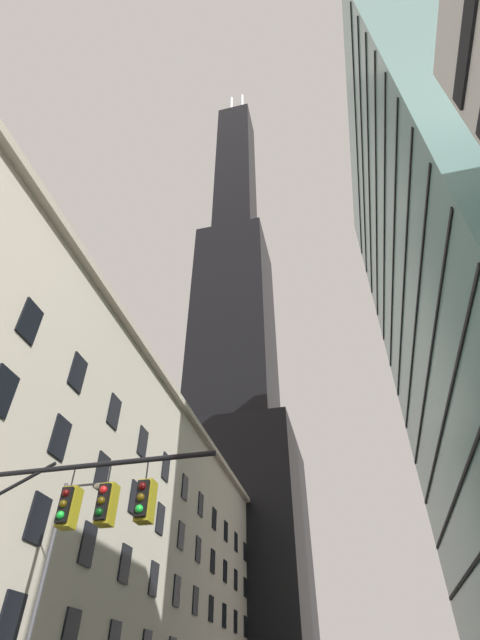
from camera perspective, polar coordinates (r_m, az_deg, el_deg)
The scene contains 4 objects.
station_building at distance 46.27m, azimuth -19.97°, elevation -24.43°, with size 18.59×74.03×24.40m.
dark_skyscraper at distance 96.79m, azimuth -0.76°, elevation -6.36°, with size 23.70×23.70×183.39m.
traffic_signal_mast at distance 13.76m, azimuth -22.62°, elevation -22.90°, with size 8.06×0.63×6.54m.
street_lamppost at distance 22.66m, azimuth -22.82°, elevation -27.42°, with size 2.10×0.32×8.98m.
Camera 1 is at (3.95, -7.13, 1.51)m, focal length 25.46 mm.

